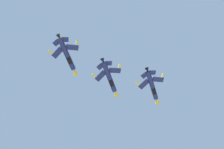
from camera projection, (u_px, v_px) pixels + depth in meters
The scene contains 3 objects.
fighter_jet_lead at pixel (152, 86), 107.18m from camera, with size 12.46×12.76×4.38m.
fighter_jet_left_wing at pixel (109, 78), 103.19m from camera, with size 12.42×12.73×4.38m.
fighter_jet_right_wing at pixel (67, 55), 99.94m from camera, with size 12.45×12.76×4.39m.
Camera 1 is at (-1.26, 0.49, 1.42)m, focal length 47.63 mm.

